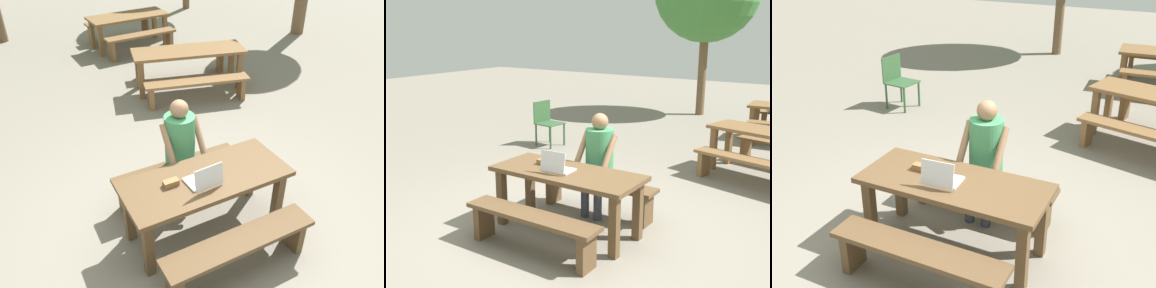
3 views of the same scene
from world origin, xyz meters
TOP-DOWN VIEW (x-y plane):
  - ground_plane at (0.00, 0.00)m, footprint 30.00×30.00m
  - picnic_table_front at (0.00, 0.00)m, footprint 1.70×0.71m
  - bench_near at (0.00, -0.64)m, footprint 1.53×0.30m
  - bench_far at (0.00, 0.64)m, footprint 1.53×0.30m
  - laptop at (-0.07, -0.09)m, footprint 0.32×0.29m
  - small_pouch at (-0.36, 0.04)m, footprint 0.15×0.08m
  - person_seated at (0.03, 0.61)m, footprint 0.45×0.43m
  - plastic_chair at (-2.57, 2.98)m, footprint 0.49×0.49m
  - bench_mid_south at (1.35, 2.63)m, footprint 1.80×0.73m

SIDE VIEW (x-z plane):
  - ground_plane at x=0.00m, z-range 0.00..0.00m
  - bench_near at x=0.00m, z-range 0.10..0.53m
  - bench_far at x=0.00m, z-range 0.10..0.53m
  - bench_mid_south at x=1.35m, z-range 0.11..0.53m
  - plastic_chair at x=-2.57m, z-range 0.04..0.88m
  - picnic_table_front at x=0.00m, z-range 0.24..0.95m
  - person_seated at x=0.03m, z-range 0.11..1.37m
  - small_pouch at x=-0.36m, z-range 0.71..0.77m
  - laptop at x=-0.07m, z-range 0.65..0.90m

